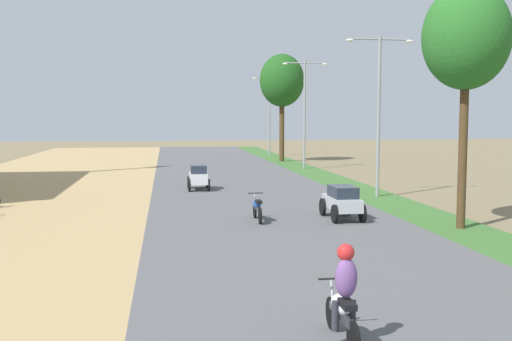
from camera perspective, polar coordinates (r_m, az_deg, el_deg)
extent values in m
cylinder|color=#4C351E|center=(20.81, 18.93, 2.01)|extent=(0.28, 0.28, 5.28)
ellipsoid|color=#266724|center=(20.93, 19.22, 11.81)|extent=(2.80, 2.80, 3.38)
cylinder|color=#4C351E|center=(49.34, 2.45, 4.01)|extent=(0.40, 0.40, 5.40)
ellipsoid|color=#1E521A|center=(49.42, 2.47, 8.49)|extent=(3.60, 3.60, 4.24)
cylinder|color=gray|center=(28.15, 11.48, 4.96)|extent=(0.16, 0.16, 7.28)
cylinder|color=gray|center=(28.13, 10.24, 12.11)|extent=(1.40, 0.08, 0.08)
ellipsoid|color=silver|center=(27.91, 8.85, 12.04)|extent=(0.36, 0.20, 0.14)
cylinder|color=gray|center=(28.60, 12.96, 11.94)|extent=(1.40, 0.08, 0.08)
ellipsoid|color=silver|center=(28.85, 14.28, 11.71)|extent=(0.36, 0.20, 0.14)
cylinder|color=gray|center=(42.45, 4.60, 5.23)|extent=(0.16, 0.16, 7.50)
cylinder|color=gray|center=(42.45, 3.70, 10.10)|extent=(1.40, 0.08, 0.08)
ellipsoid|color=silver|center=(42.30, 2.75, 10.03)|extent=(0.36, 0.20, 0.14)
cylinder|color=gray|center=(42.77, 5.56, 10.05)|extent=(1.40, 0.08, 0.08)
ellipsoid|color=silver|center=(42.93, 6.48, 9.93)|extent=(0.36, 0.20, 0.14)
cylinder|color=gray|center=(56.62, 1.27, 5.16)|extent=(0.16, 0.16, 7.38)
cylinder|color=gray|center=(56.62, 0.58, 8.74)|extent=(1.40, 0.08, 0.08)
ellipsoid|color=silver|center=(56.51, -0.13, 8.68)|extent=(0.36, 0.20, 0.14)
cylinder|color=gray|center=(56.86, 1.99, 8.73)|extent=(1.40, 0.08, 0.08)
ellipsoid|color=silver|center=(56.98, 2.69, 8.65)|extent=(0.36, 0.20, 0.14)
cube|color=#B7BCC1|center=(21.79, 8.10, -3.05)|extent=(0.88, 2.25, 0.44)
cube|color=#232B38|center=(21.64, 8.19, -1.98)|extent=(0.81, 1.30, 0.40)
cylinder|color=black|center=(21.21, 10.01, -3.99)|extent=(0.11, 0.64, 0.64)
cylinder|color=black|center=(20.92, 7.43, -4.08)|extent=(0.11, 0.64, 0.64)
cylinder|color=black|center=(22.73, 8.71, -3.36)|extent=(0.11, 0.64, 0.64)
cylinder|color=black|center=(22.46, 6.29, -3.43)|extent=(0.11, 0.64, 0.64)
cube|color=silver|center=(30.26, -5.46, -0.71)|extent=(0.84, 1.95, 0.50)
cube|color=#232B38|center=(30.17, -5.46, 0.13)|extent=(0.77, 1.10, 0.40)
cylinder|color=black|center=(30.96, -6.39, -1.11)|extent=(0.10, 0.60, 0.60)
cylinder|color=black|center=(31.01, -4.65, -1.09)|extent=(0.10, 0.60, 0.60)
cylinder|color=black|center=(29.57, -6.29, -1.40)|extent=(0.10, 0.60, 0.60)
cylinder|color=black|center=(29.62, -4.47, -1.38)|extent=(0.10, 0.60, 0.60)
cylinder|color=black|center=(10.76, 7.13, -13.20)|extent=(0.06, 0.56, 0.56)
cylinder|color=black|center=(9.64, 9.19, -15.45)|extent=(0.06, 0.56, 0.56)
cube|color=#333338|center=(10.13, 8.11, -13.31)|extent=(0.12, 1.12, 0.12)
ellipsoid|color=silver|center=(10.16, 7.99, -12.42)|extent=(0.28, 0.64, 0.32)
cube|color=black|center=(9.80, 8.61, -12.36)|extent=(0.20, 0.44, 0.10)
cylinder|color=#A5A8AD|center=(10.62, 7.24, -11.92)|extent=(0.05, 0.26, 0.68)
cylinder|color=black|center=(10.46, 7.35, -10.07)|extent=(0.54, 0.04, 0.04)
ellipsoid|color=#724C8C|center=(9.76, 8.50, -9.99)|extent=(0.36, 0.28, 0.64)
sphere|color=red|center=(9.70, 8.46, -7.65)|extent=(0.28, 0.28, 0.28)
cylinder|color=#2D2D38|center=(10.00, 7.49, -13.44)|extent=(0.12, 0.12, 0.48)
cylinder|color=#2D2D38|center=(10.08, 9.06, -13.31)|extent=(0.12, 0.12, 0.48)
cylinder|color=black|center=(21.79, -0.11, -3.77)|extent=(0.06, 0.56, 0.56)
cylinder|color=black|center=(20.58, 0.39, -4.30)|extent=(0.06, 0.56, 0.56)
cube|color=#333338|center=(21.15, 0.13, -3.55)|extent=(0.12, 1.12, 0.12)
ellipsoid|color=#1E4CA5|center=(21.21, 0.10, -3.14)|extent=(0.28, 0.64, 0.32)
cube|color=black|center=(20.84, 0.25, -2.96)|extent=(0.20, 0.44, 0.10)
cylinder|color=#A5A8AD|center=(21.69, -0.09, -3.09)|extent=(0.05, 0.26, 0.68)
cylinder|color=black|center=(21.58, -0.07, -2.14)|extent=(0.54, 0.04, 0.04)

